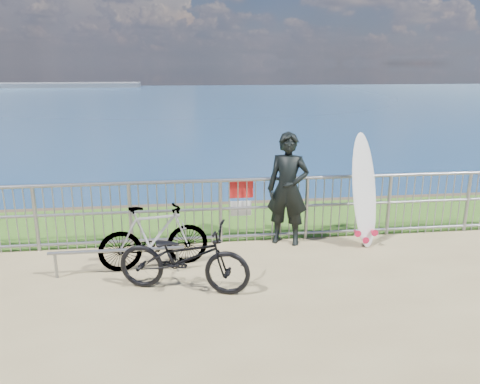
{
  "coord_description": "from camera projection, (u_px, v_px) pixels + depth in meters",
  "views": [
    {
      "loc": [
        -1.13,
        -5.94,
        2.98
      ],
      "look_at": [
        -0.22,
        1.2,
        1.0
      ],
      "focal_mm": 35.0,
      "sensor_mm": 36.0,
      "label": 1
    }
  ],
  "objects": [
    {
      "name": "grass_strip",
      "position": [
        241.0,
        220.0,
        9.19
      ],
      "size": [
        120.0,
        120.0,
        0.0
      ],
      "primitive_type": "plane",
      "color": "#2C5818",
      "rests_on": "ground"
    },
    {
      "name": "seascape",
      "position": [
        39.0,
        87.0,
        143.34
      ],
      "size": [
        260.0,
        260.0,
        5.0
      ],
      "color": "brown",
      "rests_on": "ground"
    },
    {
      "name": "railing",
      "position": [
        251.0,
        209.0,
        7.99
      ],
      "size": [
        10.06,
        0.1,
        1.13
      ],
      "color": "gray",
      "rests_on": "ground"
    },
    {
      "name": "surfer",
      "position": [
        288.0,
        189.0,
        7.82
      ],
      "size": [
        0.82,
        0.69,
        1.9
      ],
      "primitive_type": "imported",
      "rotation": [
        0.0,
        0.0,
        -0.4
      ],
      "color": "black",
      "rests_on": "ground"
    },
    {
      "name": "surfboard",
      "position": [
        364.0,
        195.0,
        7.76
      ],
      "size": [
        0.62,
        0.59,
        1.91
      ],
      "color": "silver",
      "rests_on": "ground"
    },
    {
      "name": "bicycle_near",
      "position": [
        184.0,
        258.0,
        6.25
      ],
      "size": [
        1.92,
        1.14,
        0.95
      ],
      "primitive_type": "imported",
      "rotation": [
        0.0,
        0.0,
        1.27
      ],
      "color": "black",
      "rests_on": "ground"
    },
    {
      "name": "bicycle_far",
      "position": [
        154.0,
        237.0,
        6.95
      ],
      "size": [
        1.69,
        0.74,
        0.98
      ],
      "primitive_type": "imported",
      "rotation": [
        0.0,
        0.0,
        1.74
      ],
      "color": "black",
      "rests_on": "ground"
    },
    {
      "name": "bike_rack",
      "position": [
        117.0,
        253.0,
        6.76
      ],
      "size": [
        1.93,
        0.05,
        0.4
      ],
      "color": "gray",
      "rests_on": "ground"
    }
  ]
}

